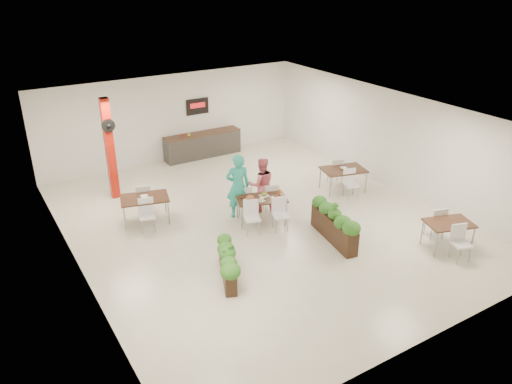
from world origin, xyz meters
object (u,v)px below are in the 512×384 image
diner_woman (261,185)px  planter_left (227,260)px  red_column (110,148)px  side_table_a (145,201)px  main_table (261,202)px  diner_man (238,186)px  service_counter (203,144)px  planter_right (334,223)px  side_table_b (343,172)px  side_table_c (449,227)px

diner_woman → planter_left: bearing=64.7°
planter_left → red_column: bearing=98.7°
diner_woman → side_table_a: diner_woman is taller
red_column → side_table_a: red_column is taller
red_column → diner_woman: (3.47, -3.21, -0.81)m
planter_left → main_table: bearing=42.2°
planter_left → side_table_a: bearing=99.6°
main_table → diner_woman: (0.41, 0.65, 0.19)m
main_table → side_table_a: (-2.80, 1.76, 0.00)m
red_column → main_table: size_ratio=1.66×
main_table → diner_man: size_ratio=1.00×
service_counter → diner_man: 5.27m
red_column → planter_right: red_column is taller
service_counter → side_table_b: 5.82m
diner_woman → side_table_c: 5.29m
red_column → side_table_a: (0.26, -2.10, -1.00)m
main_table → diner_woman: diner_woman is taller
planter_right → planter_left: bearing=-178.6°
side_table_a → side_table_c: bearing=-26.8°
side_table_a → planter_right: bearing=-28.0°
red_column → side_table_b: (6.49, -3.39, -1.00)m
service_counter → main_table: size_ratio=1.55×
diner_man → side_table_a: bearing=-5.5°
diner_woman → planter_right: (0.68, -2.55, -0.32)m
diner_woman → diner_man: bearing=19.3°
main_table → side_table_b: size_ratio=1.15×
service_counter → diner_man: (-1.33, -5.08, 0.47)m
service_counter → planter_right: 7.62m
side_table_a → side_table_c: 8.25m
side_table_b → service_counter: bearing=130.1°
service_counter → planter_right: bearing=-88.8°
diner_woman → planter_right: size_ratio=0.81×
diner_man → planter_right: diner_man is taller
diner_man → planter_right: 2.98m
planter_left → planter_right: planter_right is taller
planter_left → side_table_c: side_table_c is taller
main_table → diner_woman: bearing=57.8°
service_counter → planter_right: service_counter is taller
diner_man → service_counter: bearing=-85.4°
service_counter → diner_woman: size_ratio=1.81×
diner_man → diner_woman: 0.81m
diner_woman → service_counter: bearing=-76.7°
main_table → diner_man: diner_man is taller
service_counter → side_table_c: (2.39, -9.48, 0.13)m
service_counter → side_table_b: bearing=-64.6°
service_counter → diner_woman: 5.12m
planter_right → side_table_b: planter_right is taller
main_table → diner_man: bearing=120.9°
main_table → diner_man: 0.83m
red_column → side_table_c: red_column is taller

